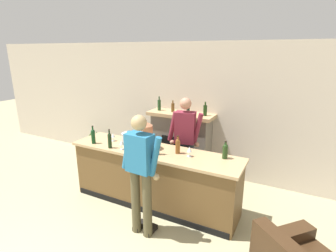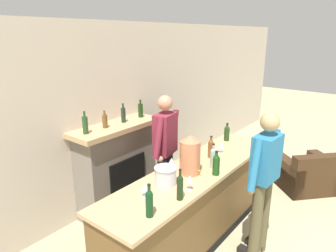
{
  "view_description": "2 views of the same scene",
  "coord_description": "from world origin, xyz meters",
  "px_view_note": "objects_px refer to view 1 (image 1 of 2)",
  "views": [
    {
      "loc": [
        2.0,
        -0.5,
        2.57
      ],
      "look_at": [
        0.01,
        3.36,
        1.32
      ],
      "focal_mm": 28.0,
      "sensor_mm": 36.0,
      "label": 1
    },
    {
      "loc": [
        -2.89,
        1.19,
        2.57
      ],
      "look_at": [
        0.07,
        3.52,
        1.41
      ],
      "focal_mm": 32.0,
      "sensor_mm": 36.0,
      "label": 2
    }
  ],
  "objects_px": {
    "ice_bucket_steel": "(129,138)",
    "wine_glass_near_bucket": "(189,150)",
    "fireplace_stone": "(181,143)",
    "wine_bottle_rose_blush": "(157,146)",
    "wine_bottle_riesling_slim": "(93,136)",
    "wine_bottle_chardonnay_pale": "(178,145)",
    "wine_bottle_cabernet_heavy": "(225,151)",
    "wine_bottle_merlot_tall": "(110,140)",
    "wine_glass_front_left": "(149,138)",
    "potted_plant_corner": "(91,144)",
    "person_customer": "(141,171)",
    "wine_bottle_port_short": "(145,147)",
    "copper_dispenser": "(146,135)",
    "wine_glass_back_row": "(113,136)",
    "wine_glass_mid_counter": "(122,143)",
    "person_bartender": "(185,140)"
  },
  "relations": [
    {
      "from": "potted_plant_corner",
      "to": "copper_dispenser",
      "type": "height_order",
      "value": "copper_dispenser"
    },
    {
      "from": "wine_bottle_merlot_tall",
      "to": "wine_glass_front_left",
      "type": "distance_m",
      "value": 0.67
    },
    {
      "from": "wine_bottle_riesling_slim",
      "to": "wine_bottle_merlot_tall",
      "type": "bearing_deg",
      "value": -6.22
    },
    {
      "from": "wine_glass_front_left",
      "to": "ice_bucket_steel",
      "type": "bearing_deg",
      "value": -153.35
    },
    {
      "from": "fireplace_stone",
      "to": "wine_bottle_merlot_tall",
      "type": "height_order",
      "value": "fireplace_stone"
    },
    {
      "from": "person_customer",
      "to": "ice_bucket_steel",
      "type": "relative_size",
      "value": 7.19
    },
    {
      "from": "person_customer",
      "to": "wine_bottle_port_short",
      "type": "xyz_separation_m",
      "value": [
        -0.23,
        0.49,
        0.14
      ]
    },
    {
      "from": "wine_bottle_port_short",
      "to": "wine_bottle_riesling_slim",
      "type": "xyz_separation_m",
      "value": [
        -1.1,
        0.05,
        0.01
      ]
    },
    {
      "from": "wine_glass_back_row",
      "to": "wine_glass_near_bucket",
      "type": "bearing_deg",
      "value": -1.42
    },
    {
      "from": "potted_plant_corner",
      "to": "person_customer",
      "type": "relative_size",
      "value": 0.4
    },
    {
      "from": "wine_glass_mid_counter",
      "to": "wine_glass_back_row",
      "type": "distance_m",
      "value": 0.48
    },
    {
      "from": "ice_bucket_steel",
      "to": "wine_bottle_chardonnay_pale",
      "type": "xyz_separation_m",
      "value": [
        0.95,
        -0.01,
        0.04
      ]
    },
    {
      "from": "wine_bottle_cabernet_heavy",
      "to": "wine_bottle_merlot_tall",
      "type": "distance_m",
      "value": 1.89
    },
    {
      "from": "ice_bucket_steel",
      "to": "wine_bottle_riesling_slim",
      "type": "xyz_separation_m",
      "value": [
        -0.56,
        -0.27,
        0.04
      ]
    },
    {
      "from": "wine_bottle_riesling_slim",
      "to": "wine_bottle_merlot_tall",
      "type": "relative_size",
      "value": 0.98
    },
    {
      "from": "person_customer",
      "to": "wine_bottle_port_short",
      "type": "relative_size",
      "value": 6.05
    },
    {
      "from": "wine_bottle_riesling_slim",
      "to": "wine_glass_front_left",
      "type": "relative_size",
      "value": 1.99
    },
    {
      "from": "copper_dispenser",
      "to": "wine_bottle_merlot_tall",
      "type": "bearing_deg",
      "value": -155.05
    },
    {
      "from": "wine_bottle_cabernet_heavy",
      "to": "wine_glass_back_row",
      "type": "xyz_separation_m",
      "value": [
        -2.01,
        -0.14,
        -0.03
      ]
    },
    {
      "from": "wine_glass_front_left",
      "to": "wine_bottle_cabernet_heavy",
      "type": "bearing_deg",
      "value": -0.91
    },
    {
      "from": "person_bartender",
      "to": "wine_glass_near_bucket",
      "type": "relative_size",
      "value": 11.25
    },
    {
      "from": "ice_bucket_steel",
      "to": "wine_bottle_merlot_tall",
      "type": "bearing_deg",
      "value": -117.66
    },
    {
      "from": "fireplace_stone",
      "to": "ice_bucket_steel",
      "type": "bearing_deg",
      "value": -108.81
    },
    {
      "from": "wine_glass_mid_counter",
      "to": "wine_glass_near_bucket",
      "type": "relative_size",
      "value": 1.06
    },
    {
      "from": "person_bartender",
      "to": "wine_bottle_cabernet_heavy",
      "type": "bearing_deg",
      "value": -29.57
    },
    {
      "from": "wine_bottle_port_short",
      "to": "fireplace_stone",
      "type": "bearing_deg",
      "value": 93.94
    },
    {
      "from": "potted_plant_corner",
      "to": "wine_bottle_merlot_tall",
      "type": "distance_m",
      "value": 2.36
    },
    {
      "from": "person_bartender",
      "to": "ice_bucket_steel",
      "type": "xyz_separation_m",
      "value": [
        -0.79,
        -0.63,
        0.11
      ]
    },
    {
      "from": "fireplace_stone",
      "to": "wine_bottle_riesling_slim",
      "type": "relative_size",
      "value": 5.1
    },
    {
      "from": "wine_bottle_port_short",
      "to": "copper_dispenser",
      "type": "bearing_deg",
      "value": 120.58
    },
    {
      "from": "wine_bottle_chardonnay_pale",
      "to": "wine_glass_front_left",
      "type": "xyz_separation_m",
      "value": [
        -0.64,
        0.16,
        -0.02
      ]
    },
    {
      "from": "wine_bottle_chardonnay_pale",
      "to": "wine_bottle_port_short",
      "type": "distance_m",
      "value": 0.52
    },
    {
      "from": "potted_plant_corner",
      "to": "wine_bottle_riesling_slim",
      "type": "height_order",
      "value": "wine_bottle_riesling_slim"
    },
    {
      "from": "wine_bottle_riesling_slim",
      "to": "wine_bottle_merlot_tall",
      "type": "height_order",
      "value": "wine_bottle_merlot_tall"
    },
    {
      "from": "person_bartender",
      "to": "wine_glass_back_row",
      "type": "height_order",
      "value": "person_bartender"
    },
    {
      "from": "person_customer",
      "to": "ice_bucket_steel",
      "type": "distance_m",
      "value": 1.12
    },
    {
      "from": "ice_bucket_steel",
      "to": "wine_glass_near_bucket",
      "type": "relative_size",
      "value": 1.56
    },
    {
      "from": "person_bartender",
      "to": "wine_glass_near_bucket",
      "type": "height_order",
      "value": "person_bartender"
    },
    {
      "from": "wine_bottle_port_short",
      "to": "wine_bottle_merlot_tall",
      "type": "relative_size",
      "value": 0.9
    },
    {
      "from": "wine_bottle_riesling_slim",
      "to": "wine_bottle_cabernet_heavy",
      "type": "distance_m",
      "value": 2.27
    },
    {
      "from": "person_customer",
      "to": "wine_glass_mid_counter",
      "type": "relative_size",
      "value": 10.61
    },
    {
      "from": "wine_glass_mid_counter",
      "to": "person_bartender",
      "type": "bearing_deg",
      "value": 51.08
    },
    {
      "from": "fireplace_stone",
      "to": "wine_bottle_rose_blush",
      "type": "xyz_separation_m",
      "value": [
        0.25,
        -1.46,
        0.45
      ]
    },
    {
      "from": "fireplace_stone",
      "to": "wine_bottle_merlot_tall",
      "type": "relative_size",
      "value": 5.0
    },
    {
      "from": "wine_bottle_cabernet_heavy",
      "to": "wine_glass_near_bucket",
      "type": "xyz_separation_m",
      "value": [
        -0.51,
        -0.18,
        -0.02
      ]
    },
    {
      "from": "copper_dispenser",
      "to": "ice_bucket_steel",
      "type": "bearing_deg",
      "value": 171.57
    },
    {
      "from": "wine_glass_back_row",
      "to": "ice_bucket_steel",
      "type": "bearing_deg",
      "value": 0.91
    },
    {
      "from": "wine_bottle_chardonnay_pale",
      "to": "wine_glass_near_bucket",
      "type": "height_order",
      "value": "wine_bottle_chardonnay_pale"
    },
    {
      "from": "wine_bottle_riesling_slim",
      "to": "wine_bottle_cabernet_heavy",
      "type": "bearing_deg",
      "value": 10.2
    },
    {
      "from": "fireplace_stone",
      "to": "wine_bottle_riesling_slim",
      "type": "distance_m",
      "value": 1.88
    }
  ]
}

